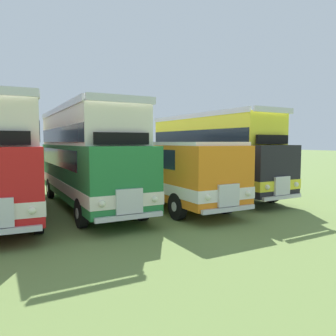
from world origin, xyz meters
TOP-DOWN VIEW (x-y plane):
  - ground_plane at (0.00, 0.00)m, footprint 200.00×200.00m
  - bus_second_in_row at (-3.52, -0.20)m, footprint 2.80×9.84m
  - bus_third_in_row at (-0.00, 0.27)m, footprint 2.80×10.57m
  - bus_fourth_in_row at (3.53, 0.18)m, footprint 2.84×11.47m
  - bus_fifth_in_row at (7.05, 0.48)m, footprint 3.06×9.92m

SIDE VIEW (x-z plane):
  - ground_plane at x=0.00m, z-range 0.00..0.00m
  - bus_fourth_in_row at x=3.53m, z-range 0.26..3.25m
  - bus_second_in_row at x=-3.52m, z-range 0.09..4.61m
  - bus_fifth_in_row at x=7.05m, z-range 0.09..4.61m
  - bus_third_in_row at x=0.00m, z-range 0.10..4.62m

